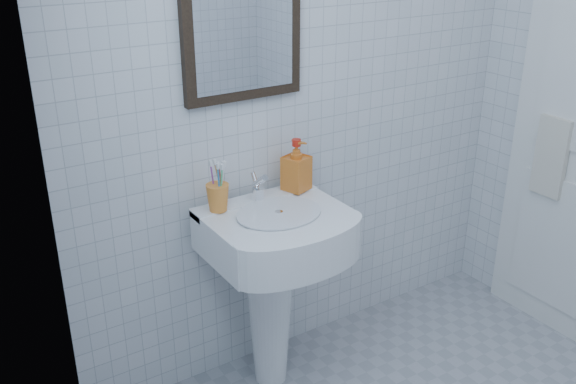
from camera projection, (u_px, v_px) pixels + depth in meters
wall_back at (309, 85)px, 2.69m from camera, size 2.20×0.02×2.50m
wall_left at (191, 290)px, 1.21m from camera, size 0.02×2.40×2.50m
washbasin at (272, 269)px, 2.63m from camera, size 0.55×0.40×0.85m
faucet at (258, 189)px, 2.58m from camera, size 0.05×0.11×0.13m
toothbrush_cup at (218, 197)px, 2.49m from camera, size 0.11×0.11×0.11m
soap_dispenser at (296, 165)px, 2.66m from camera, size 0.13×0.13×0.22m
wall_mirror at (242, 18)px, 2.39m from camera, size 0.50×0.04×0.62m
towel_ring at (560, 119)px, 2.92m from camera, size 0.01×0.18×0.18m
hand_towel at (551, 157)px, 2.98m from camera, size 0.03×0.16×0.38m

